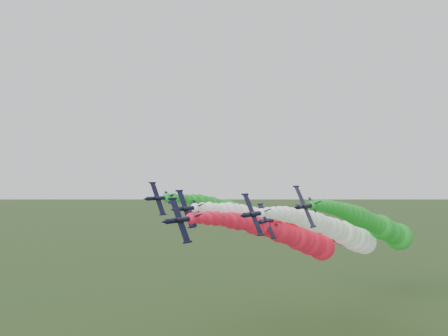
{
  "coord_description": "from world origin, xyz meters",
  "views": [
    {
      "loc": [
        52.25,
        -78.99,
        43.15
      ],
      "look_at": [
        0.08,
        1.86,
        45.92
      ],
      "focal_mm": 35.0,
      "sensor_mm": 36.0,
      "label": 1
    }
  ],
  "objects_px": {
    "jet_lead": "(293,237)",
    "jet_inner_right": "(341,232)",
    "jet_inner_left": "(282,226)",
    "jet_outer_left": "(254,217)",
    "jet_trail": "(339,234)",
    "jet_outer_right": "(378,226)"
  },
  "relations": [
    {
      "from": "jet_outer_left",
      "to": "jet_trail",
      "type": "distance_m",
      "value": 27.4
    },
    {
      "from": "jet_inner_right",
      "to": "jet_trail",
      "type": "distance_m",
      "value": 16.64
    },
    {
      "from": "jet_inner_left",
      "to": "jet_outer_left",
      "type": "relative_size",
      "value": 1.0
    },
    {
      "from": "jet_inner_left",
      "to": "jet_trail",
      "type": "distance_m",
      "value": 20.22
    },
    {
      "from": "jet_lead",
      "to": "jet_inner_left",
      "type": "xyz_separation_m",
      "value": [
        -8.51,
        11.64,
        1.4
      ]
    },
    {
      "from": "jet_outer_left",
      "to": "jet_outer_right",
      "type": "bearing_deg",
      "value": -2.35
    },
    {
      "from": "jet_lead",
      "to": "jet_trail",
      "type": "bearing_deg",
      "value": 83.65
    },
    {
      "from": "jet_lead",
      "to": "jet_trail",
      "type": "relative_size",
      "value": 1.01
    },
    {
      "from": "jet_inner_left",
      "to": "jet_trail",
      "type": "height_order",
      "value": "jet_inner_left"
    },
    {
      "from": "jet_lead",
      "to": "jet_outer_right",
      "type": "distance_m",
      "value": 24.97
    },
    {
      "from": "jet_inner_right",
      "to": "jet_outer_left",
      "type": "relative_size",
      "value": 1.01
    },
    {
      "from": "jet_inner_right",
      "to": "jet_lead",
      "type": "bearing_deg",
      "value": -124.87
    },
    {
      "from": "jet_inner_right",
      "to": "jet_trail",
      "type": "xyz_separation_m",
      "value": [
        -5.52,
        15.49,
        -2.58
      ]
    },
    {
      "from": "jet_lead",
      "to": "jet_inner_right",
      "type": "height_order",
      "value": "jet_inner_right"
    },
    {
      "from": "jet_inner_left",
      "to": "jet_outer_right",
      "type": "relative_size",
      "value": 0.99
    },
    {
      "from": "jet_lead",
      "to": "jet_inner_left",
      "type": "relative_size",
      "value": 1.0
    },
    {
      "from": "jet_inner_right",
      "to": "jet_outer_right",
      "type": "distance_m",
      "value": 10.38
    },
    {
      "from": "jet_trail",
      "to": "jet_inner_left",
      "type": "bearing_deg",
      "value": -125.59
    },
    {
      "from": "jet_inner_left",
      "to": "jet_lead",
      "type": "bearing_deg",
      "value": -53.85
    },
    {
      "from": "jet_inner_right",
      "to": "jet_inner_left",
      "type": "bearing_deg",
      "value": -177.55
    },
    {
      "from": "jet_inner_left",
      "to": "jet_outer_left",
      "type": "distance_m",
      "value": 16.18
    },
    {
      "from": "jet_inner_right",
      "to": "jet_outer_left",
      "type": "height_order",
      "value": "jet_outer_left"
    }
  ]
}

